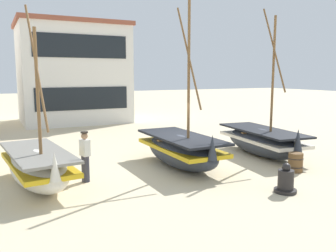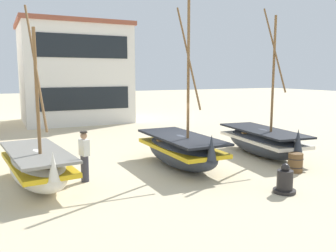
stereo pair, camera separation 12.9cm
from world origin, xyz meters
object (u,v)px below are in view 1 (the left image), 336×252
at_px(harbor_building_main, 73,73).
at_px(fishing_boat_far_right, 262,141).
at_px(fishing_boat_near_left, 181,149).
at_px(fishing_boat_centre_large, 38,166).
at_px(fisherman_by_hull, 85,157).
at_px(wooden_barrel, 295,162).
at_px(capstan_winch, 286,181).

bearing_deg(harbor_building_main, fishing_boat_far_right, -71.99).
relative_size(fishing_boat_near_left, fishing_boat_centre_large, 1.09).
distance_m(fishing_boat_centre_large, fisherman_by_hull, 1.48).
height_order(fishing_boat_near_left, harbor_building_main, harbor_building_main).
relative_size(fishing_boat_centre_large, wooden_barrel, 8.07).
distance_m(fishing_boat_near_left, fishing_boat_far_right, 4.11).
distance_m(capstan_winch, wooden_barrel, 2.52).
bearing_deg(wooden_barrel, fishing_boat_far_right, 74.58).
bearing_deg(fishing_boat_far_right, capstan_winch, -123.48).
height_order(fishing_boat_centre_large, wooden_barrel, fishing_boat_centre_large).
relative_size(fishing_boat_far_right, fisherman_by_hull, 3.72).
xyz_separation_m(fishing_boat_far_right, harbor_building_main, (-4.95, 15.23, 2.99)).
xyz_separation_m(fishing_boat_far_right, wooden_barrel, (-0.71, -2.59, -0.30)).
relative_size(fishing_boat_far_right, capstan_winch, 6.94).
height_order(fishing_boat_centre_large, fishing_boat_far_right, fishing_boat_far_right).
bearing_deg(harbor_building_main, fishing_boat_centre_large, -105.76).
bearing_deg(fisherman_by_hull, fishing_boat_centre_large, 171.20).
bearing_deg(fishing_boat_near_left, fishing_boat_far_right, 1.55).
distance_m(fishing_boat_far_right, fisherman_by_hull, 7.85).
xyz_separation_m(fishing_boat_near_left, harbor_building_main, (-0.84, 15.34, 2.96)).
bearing_deg(fishing_boat_centre_large, fisherman_by_hull, -8.80).
bearing_deg(fisherman_by_hull, wooden_barrel, -17.38).
xyz_separation_m(fisherman_by_hull, wooden_barrel, (7.13, -2.23, -0.48)).
height_order(fishing_boat_far_right, harbor_building_main, harbor_building_main).
bearing_deg(fishing_boat_far_right, fishing_boat_near_left, -178.45).
distance_m(fisherman_by_hull, capstan_winch, 6.37).
height_order(fisherman_by_hull, capstan_winch, fisherman_by_hull).
relative_size(fisherman_by_hull, harbor_building_main, 0.22).
bearing_deg(fishing_boat_far_right, fisherman_by_hull, -177.36).
height_order(fishing_boat_near_left, capstan_winch, fishing_boat_near_left).
relative_size(fishing_boat_near_left, wooden_barrel, 8.80).
distance_m(fisherman_by_hull, harbor_building_main, 16.11).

